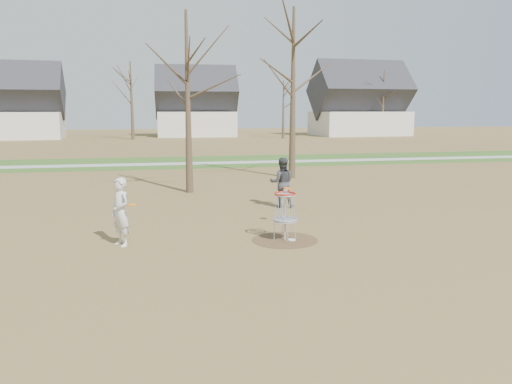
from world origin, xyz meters
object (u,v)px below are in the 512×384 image
player_throwing (282,183)px  disc_golf_basket (285,207)px  player_standing (121,212)px  disc_grounded (292,240)px

player_throwing → disc_golf_basket: player_throwing is taller
disc_golf_basket → player_standing: bearing=175.8°
player_standing → disc_golf_basket: size_ratio=1.32×
player_throwing → disc_golf_basket: 4.66m
player_throwing → disc_golf_basket: size_ratio=1.34×
player_standing → player_throwing: player_throwing is taller
disc_grounded → player_throwing: bearing=79.1°
player_throwing → player_standing: bearing=48.7°
player_standing → disc_grounded: bearing=50.2°
player_throwing → disc_grounded: 4.78m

